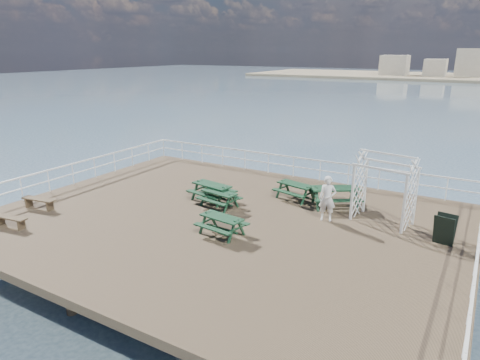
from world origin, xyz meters
name	(u,v)px	position (x,y,z in m)	size (l,w,h in m)	color
ground	(223,222)	(0.00, 0.00, -0.15)	(18.00, 14.00, 0.30)	brown
railing	(253,181)	(-0.07, 2.57, 0.87)	(17.77, 13.76, 1.10)	white
picnic_table_a	(212,189)	(-1.57, 1.52, 0.56)	(2.01, 1.72, 0.88)	#14371F
picnic_table_b	(295,188)	(1.52, 3.62, 0.52)	(1.93, 1.70, 0.81)	#14371F
picnic_table_c	(335,193)	(3.36, 3.59, 0.62)	(2.54, 2.43, 0.97)	#14371F
picnic_table_d	(219,196)	(-0.87, 1.04, 0.50)	(1.78, 1.52, 0.78)	#14371F
picnic_table_e	(222,221)	(0.77, -1.30, 0.50)	(1.76, 1.49, 0.78)	#14371F
flat_bench_near	(10,219)	(-6.47, -4.80, 0.31)	(1.49, 0.53, 0.42)	brown
flat_bench_far	(39,201)	(-7.31, -3.01, 0.34)	(1.60, 0.60, 0.45)	brown
trellis_arbor	(384,192)	(5.49, 2.85, 1.22)	(2.40, 1.58, 2.76)	white
sandwich_board	(444,230)	(7.80, 1.88, 0.53)	(0.73, 0.59, 1.09)	black
person	(327,199)	(3.58, 1.95, 0.90)	(0.65, 0.43, 1.79)	silver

